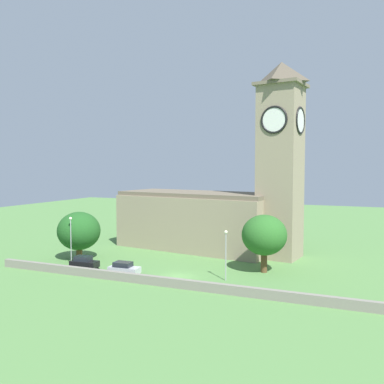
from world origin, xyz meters
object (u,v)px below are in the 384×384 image
Objects in this scene: church at (217,205)px; car_black at (84,263)px; streetlamp_west_end at (71,233)px; tree_churchyard at (264,235)px; streetlamp_west_mid at (226,247)px; car_silver at (124,269)px; tree_riverside_east at (79,231)px.

church reaches higher than car_black.
tree_churchyard is (27.90, 6.96, 0.42)m from streetlamp_west_end.
car_black is 0.63× the size of streetlamp_west_mid.
car_silver is at bearing -10.93° from streetlamp_west_end.
car_silver is 0.60× the size of streetlamp_west_end.
streetlamp_west_end is at bearing -178.04° from streetlamp_west_mid.
church is 19.99m from streetlamp_west_mid.
tree_riverside_east is at bearing 109.22° from streetlamp_west_end.
church is at bearing 57.14° from car_black.
streetlamp_west_mid is (20.76, 2.30, 3.48)m from car_black.
tree_riverside_east is at bearing 133.83° from car_black.
church is at bearing 73.78° from car_silver.
tree_churchyard is at bearing 27.50° from car_silver.
streetlamp_west_mid is (24.26, 0.83, -0.39)m from streetlamp_west_end.
tree_churchyard is at bearing 19.05° from car_black.
tree_riverside_east reaches higher than car_black.
streetlamp_west_end is at bearing 169.07° from car_silver.
tree_riverside_east is at bearing 174.17° from streetlamp_west_mid.
tree_churchyard reaches higher than streetlamp_west_mid.
church is 4.71× the size of streetlamp_west_end.
car_silver is (-6.12, -21.03, -7.11)m from church.
car_black is at bearing -173.69° from streetlamp_west_mid.
streetlamp_west_mid is at bearing 1.96° from streetlamp_west_end.
streetlamp_west_end is (-16.72, -18.99, -3.20)m from church.
tree_riverside_east is (-1.20, 3.43, -0.25)m from streetlamp_west_end.
tree_churchyard is (24.39, 8.42, 4.29)m from car_black.
streetlamp_west_end reaches higher than car_black.
streetlamp_west_mid is at bearing 11.89° from car_silver.
tree_churchyard is (11.18, -12.03, -2.77)m from church.
streetlamp_west_end is 28.75m from tree_churchyard.
tree_riverside_east is at bearing -139.03° from church.
car_silver is 11.48m from streetlamp_west_end.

